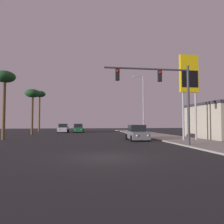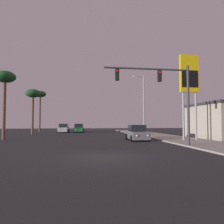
# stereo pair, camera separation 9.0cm
# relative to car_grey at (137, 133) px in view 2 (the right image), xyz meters

# --- Properties ---
(ground_plane) EXTENTS (120.00, 120.00, 0.00)m
(ground_plane) POSITION_rel_car_grey_xyz_m (-4.77, -11.06, -0.76)
(ground_plane) COLOR #28282B
(sidewalk_right) EXTENTS (5.00, 60.00, 0.12)m
(sidewalk_right) POSITION_rel_car_grey_xyz_m (4.73, -1.06, -0.70)
(sidewalk_right) COLOR #9E998E
(sidewalk_right) RESTS_ON ground
(car_grey) EXTENTS (2.04, 4.33, 1.68)m
(car_grey) POSITION_rel_car_grey_xyz_m (0.00, 0.00, 0.00)
(car_grey) COLOR slate
(car_grey) RESTS_ON ground
(car_green) EXTENTS (2.04, 4.33, 1.68)m
(car_green) POSITION_rel_car_grey_xyz_m (-6.47, 20.04, 0.00)
(car_green) COLOR #195933
(car_green) RESTS_ON ground
(car_silver) EXTENTS (2.04, 4.34, 1.68)m
(car_silver) POSITION_rel_car_grey_xyz_m (-9.37, 20.17, 0.00)
(car_silver) COLOR #B7B7BC
(car_silver) RESTS_ON ground
(traffic_light_mast) EXTENTS (7.02, 0.36, 6.50)m
(traffic_light_mast) POSITION_rel_car_grey_xyz_m (0.62, -6.52, 3.95)
(traffic_light_mast) COLOR #38383D
(traffic_light_mast) RESTS_ON sidewalk_right
(street_lamp) EXTENTS (1.74, 0.24, 9.00)m
(street_lamp) POSITION_rel_car_grey_xyz_m (3.26, 8.90, 4.36)
(street_lamp) COLOR #99999E
(street_lamp) RESTS_ON sidewalk_right
(gas_station_sign) EXTENTS (2.00, 0.42, 9.00)m
(gas_station_sign) POSITION_rel_car_grey_xyz_m (5.26, -1.67, 5.86)
(gas_station_sign) COLOR #99999E
(gas_station_sign) RESTS_ON sidewalk_right
(palm_tree_near) EXTENTS (2.40, 2.40, 7.81)m
(palm_tree_near) POSITION_rel_car_grey_xyz_m (-14.70, 2.94, 6.00)
(palm_tree_near) COLOR brown
(palm_tree_near) RESTS_ON ground
(palm_tree_mid) EXTENTS (2.40, 2.40, 7.24)m
(palm_tree_mid) POSITION_rel_car_grey_xyz_m (-13.69, 12.94, 5.49)
(palm_tree_mid) COLOR brown
(palm_tree_mid) RESTS_ON ground
(palm_tree_far) EXTENTS (2.40, 2.40, 8.41)m
(palm_tree_far) POSITION_rel_car_grey_xyz_m (-14.40, 22.94, 6.54)
(palm_tree_far) COLOR brown
(palm_tree_far) RESTS_ON ground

